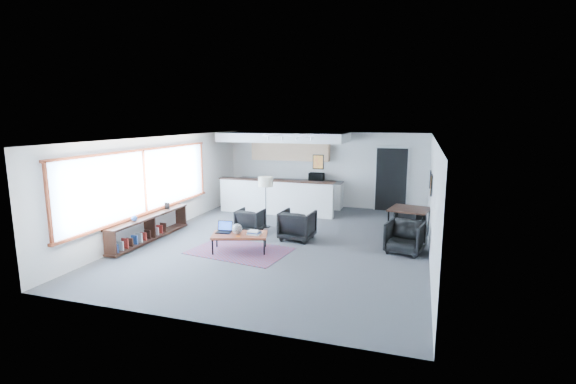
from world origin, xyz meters
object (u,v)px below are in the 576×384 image
(ceramic_pot, at_px, (237,229))
(microwave, at_px, (316,176))
(armchair_left, at_px, (250,219))
(dining_table, at_px, (410,211))
(dining_chair_far, at_px, (410,219))
(laptop, at_px, (224,229))
(armchair_right, at_px, (297,224))
(coffee_table, at_px, (240,235))
(dining_chair_near, at_px, (405,238))
(book_stack, at_px, (254,233))
(floor_lamp, at_px, (266,184))

(ceramic_pot, bearing_deg, microwave, 83.59)
(armchair_left, relative_size, dining_table, 0.62)
(dining_chair_far, bearing_deg, laptop, 60.88)
(armchair_right, bearing_deg, coffee_table, 56.55)
(coffee_table, distance_m, laptop, 0.43)
(coffee_table, bearing_deg, dining_table, 13.48)
(armchair_left, relative_size, dining_chair_near, 1.00)
(coffee_table, bearing_deg, laptop, 154.29)
(armchair_right, distance_m, dining_chair_near, 2.69)
(dining_table, bearing_deg, book_stack, -147.11)
(book_stack, height_order, armchair_left, armchair_left)
(armchair_right, bearing_deg, ceramic_pot, 55.29)
(book_stack, height_order, floor_lamp, floor_lamp)
(coffee_table, distance_m, ceramic_pot, 0.17)
(ceramic_pot, xyz_separation_m, dining_table, (3.80, 2.29, 0.19))
(armchair_right, xyz_separation_m, microwave, (-0.48, 3.94, 0.68))
(armchair_left, xyz_separation_m, dining_table, (4.17, 0.62, 0.38))
(dining_chair_far, xyz_separation_m, microwave, (-3.21, 2.02, 0.81))
(dining_chair_far, bearing_deg, book_stack, 66.44)
(laptop, relative_size, microwave, 0.77)
(ceramic_pot, bearing_deg, dining_chair_near, 16.02)
(book_stack, xyz_separation_m, armchair_right, (0.68, 1.26, -0.04))
(dining_chair_far, bearing_deg, armchair_right, 58.53)
(armchair_left, height_order, dining_chair_far, armchair_left)
(coffee_table, bearing_deg, armchair_left, 86.75)
(armchair_right, distance_m, microwave, 4.03)
(coffee_table, xyz_separation_m, ceramic_pot, (-0.06, -0.01, 0.15))
(coffee_table, xyz_separation_m, dining_chair_near, (3.69, 1.06, -0.04))
(dining_chair_far, bearing_deg, ceramic_pot, 64.03)
(laptop, xyz_separation_m, ceramic_pot, (0.36, -0.07, 0.05))
(coffee_table, distance_m, dining_chair_near, 3.84)
(armchair_left, distance_m, microwave, 3.83)
(armchair_left, bearing_deg, coffee_table, 105.51)
(microwave, bearing_deg, book_stack, -92.91)
(dining_table, height_order, microwave, microwave)
(ceramic_pot, relative_size, microwave, 0.49)
(laptop, height_order, armchair_right, armchair_right)
(dining_table, bearing_deg, ceramic_pot, -148.98)
(coffee_table, xyz_separation_m, armchair_right, (1.02, 1.33, 0.03))
(coffee_table, xyz_separation_m, floor_lamp, (-0.19, 2.24, 0.88))
(dining_table, bearing_deg, dining_chair_near, -92.61)
(armchair_right, bearing_deg, dining_chair_near, 178.02)
(armchair_left, height_order, microwave, microwave)
(armchair_left, height_order, armchair_right, armchair_right)
(laptop, distance_m, ceramic_pot, 0.37)
(coffee_table, xyz_separation_m, book_stack, (0.34, 0.07, 0.07))
(coffee_table, bearing_deg, armchair_right, 34.94)
(dining_table, relative_size, dining_chair_far, 1.92)
(laptop, height_order, dining_chair_near, dining_chair_near)
(book_stack, bearing_deg, floor_lamp, 103.69)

